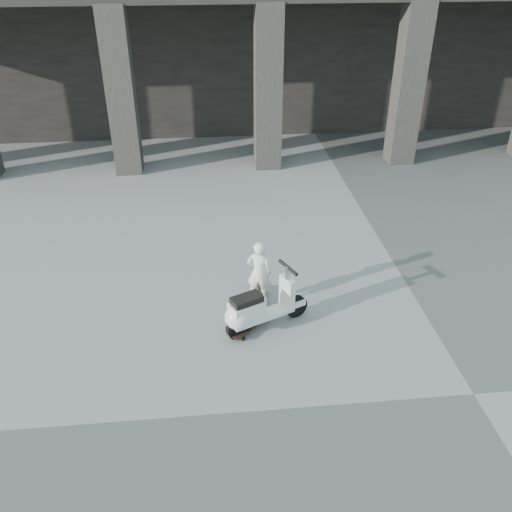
{
  "coord_description": "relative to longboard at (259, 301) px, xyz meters",
  "views": [
    {
      "loc": [
        -3.45,
        -4.96,
        5.34
      ],
      "look_at": [
        -2.66,
        2.81,
        0.65
      ],
      "focal_mm": 38.0,
      "sensor_mm": 36.0,
      "label": 1
    }
  ],
  "objects": [
    {
      "name": "child",
      "position": [
        0.0,
        -0.0,
        0.57
      ],
      "size": [
        0.46,
        0.37,
        1.1
      ],
      "primitive_type": "imported",
      "rotation": [
        0.0,
        0.0,
        2.85
      ],
      "color": "silver",
      "rests_on": "longboard"
    },
    {
      "name": "ground",
      "position": [
        2.66,
        -2.31,
        -0.07
      ],
      "size": [
        90.0,
        90.0,
        0.0
      ],
      "primitive_type": "plane",
      "color": "#51504E",
      "rests_on": "ground"
    },
    {
      "name": "scooter",
      "position": [
        -0.15,
        -0.69,
        0.33
      ],
      "size": [
        1.36,
        0.79,
        1.01
      ],
      "rotation": [
        0.0,
        0.0,
        0.43
      ],
      "color": "black",
      "rests_on": "ground"
    },
    {
      "name": "skateboard_spare",
      "position": [
        -0.2,
        -0.61,
        0.0
      ],
      "size": [
        0.73,
        0.74,
        0.1
      ],
      "rotation": [
        0.0,
        0.0,
        0.8
      ],
      "color": "black",
      "rests_on": "ground"
    },
    {
      "name": "longboard",
      "position": [
        0.0,
        0.0,
        0.0
      ],
      "size": [
        0.35,
        0.93,
        0.09
      ],
      "rotation": [
        0.0,
        0.0,
        1.41
      ],
      "color": "black",
      "rests_on": "ground"
    },
    {
      "name": "colonnade",
      "position": [
        2.66,
        11.45,
        2.96
      ],
      "size": [
        28.0,
        8.82,
        6.0
      ],
      "color": "black",
      "rests_on": "ground"
    }
  ]
}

